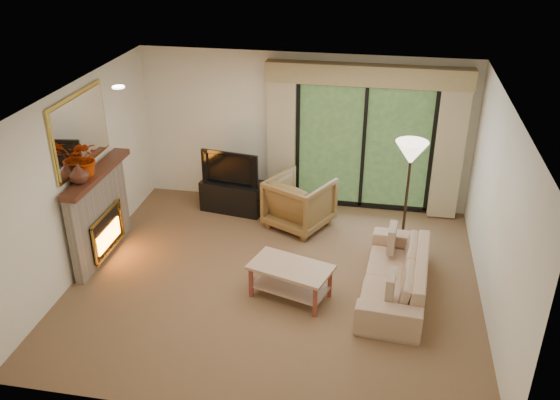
% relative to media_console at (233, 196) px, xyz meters
% --- Properties ---
extents(floor, '(5.50, 5.50, 0.00)m').
position_rel_media_console_xyz_m(floor, '(1.11, -1.95, -0.26)').
color(floor, brown).
rests_on(floor, ground).
extents(ceiling, '(5.50, 5.50, 0.00)m').
position_rel_media_console_xyz_m(ceiling, '(1.11, -1.95, 2.34)').
color(ceiling, silver).
rests_on(ceiling, ground).
extents(wall_back, '(5.00, 0.00, 5.00)m').
position_rel_media_console_xyz_m(wall_back, '(1.11, 0.55, 1.04)').
color(wall_back, white).
rests_on(wall_back, ground).
extents(wall_front, '(5.00, 0.00, 5.00)m').
position_rel_media_console_xyz_m(wall_front, '(1.11, -4.45, 1.04)').
color(wall_front, white).
rests_on(wall_front, ground).
extents(wall_left, '(0.00, 5.00, 5.00)m').
position_rel_media_console_xyz_m(wall_left, '(-1.64, -1.95, 1.04)').
color(wall_left, white).
rests_on(wall_left, ground).
extents(wall_right, '(0.00, 5.00, 5.00)m').
position_rel_media_console_xyz_m(wall_right, '(3.86, -1.95, 1.04)').
color(wall_right, white).
rests_on(wall_right, ground).
extents(fireplace, '(0.24, 1.70, 1.37)m').
position_rel_media_console_xyz_m(fireplace, '(-1.52, -1.75, 0.42)').
color(fireplace, gray).
rests_on(fireplace, floor).
extents(mirror, '(0.07, 1.45, 1.02)m').
position_rel_media_console_xyz_m(mirror, '(-1.60, -1.75, 1.69)').
color(mirror, gold).
rests_on(mirror, wall_left).
extents(sliding_door, '(2.26, 0.10, 2.16)m').
position_rel_media_console_xyz_m(sliding_door, '(2.11, 0.50, 0.84)').
color(sliding_door, black).
rests_on(sliding_door, floor).
extents(curtain_left, '(0.45, 0.18, 2.35)m').
position_rel_media_console_xyz_m(curtain_left, '(0.76, 0.39, 0.94)').
color(curtain_left, tan).
rests_on(curtain_left, floor).
extents(curtain_right, '(0.45, 0.18, 2.35)m').
position_rel_media_console_xyz_m(curtain_right, '(3.46, 0.39, 0.94)').
color(curtain_right, tan).
rests_on(curtain_right, floor).
extents(cornice, '(3.20, 0.24, 0.32)m').
position_rel_media_console_xyz_m(cornice, '(2.11, 0.41, 2.06)').
color(cornice, '#A18A5B').
rests_on(cornice, wall_back).
extents(media_console, '(1.10, 0.62, 0.52)m').
position_rel_media_console_xyz_m(media_console, '(0.00, 0.00, 0.00)').
color(media_console, black).
rests_on(media_console, floor).
extents(tv, '(1.00, 0.28, 0.57)m').
position_rel_media_console_xyz_m(tv, '(0.00, 0.00, 0.55)').
color(tv, black).
rests_on(tv, media_console).
extents(armchair, '(1.20, 1.22, 0.83)m').
position_rel_media_console_xyz_m(armchair, '(1.19, -0.34, 0.16)').
color(armchair, brown).
rests_on(armchair, floor).
extents(sofa, '(0.95, 2.11, 0.60)m').
position_rel_media_console_xyz_m(sofa, '(2.72, -1.96, 0.04)').
color(sofa, tan).
rests_on(sofa, floor).
extents(pillow_near, '(0.12, 0.37, 0.36)m').
position_rel_media_console_xyz_m(pillow_near, '(2.65, -2.55, 0.25)').
color(pillow_near, brown).
rests_on(pillow_near, sofa).
extents(pillow_far, '(0.13, 0.38, 0.37)m').
position_rel_media_console_xyz_m(pillow_far, '(2.65, -1.37, 0.25)').
color(pillow_far, brown).
rests_on(pillow_far, sofa).
extents(coffee_table, '(1.18, 0.86, 0.47)m').
position_rel_media_console_xyz_m(coffee_table, '(1.37, -2.28, -0.02)').
color(coffee_table, tan).
rests_on(coffee_table, floor).
extents(floor_lamp, '(0.58, 0.58, 1.73)m').
position_rel_media_console_xyz_m(floor_lamp, '(2.82, -0.79, 0.61)').
color(floor_lamp, '#FFE8C9').
rests_on(floor_lamp, floor).
extents(vase, '(0.33, 0.33, 0.27)m').
position_rel_media_console_xyz_m(vase, '(-1.50, -2.15, 1.25)').
color(vase, '#4A2518').
rests_on(vase, fireplace).
extents(branches, '(0.55, 0.51, 0.52)m').
position_rel_media_console_xyz_m(branches, '(-1.50, -1.93, 1.37)').
color(branches, '#A42E02').
rests_on(branches, fireplace).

